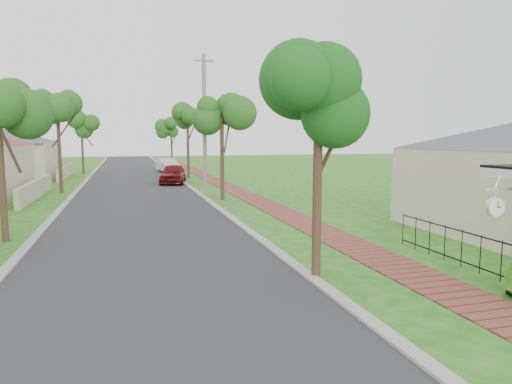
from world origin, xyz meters
name	(u,v)px	position (x,y,z in m)	size (l,w,h in m)	color
ground	(309,302)	(0.00, 0.00, 0.00)	(160.00, 160.00, 0.00)	#1E6317
road	(137,194)	(-3.00, 20.00, 0.00)	(7.00, 120.00, 0.02)	#28282B
kerb_right	(196,192)	(0.65, 20.00, 0.00)	(0.30, 120.00, 0.10)	#9E9E99
kerb_left	(73,196)	(-6.65, 20.00, 0.00)	(0.30, 120.00, 0.10)	#9E9E99
sidewalk	(236,191)	(3.25, 20.00, 0.00)	(1.50, 120.00, 0.03)	brown
picket_fence	(501,260)	(4.90, 0.00, 0.53)	(0.03, 8.02, 1.00)	black
street_trees	(134,123)	(-2.87, 26.84, 4.54)	(10.70, 37.65, 5.89)	#382619
parked_car_red	(173,174)	(-0.20, 25.85, 0.73)	(1.73, 4.30, 1.47)	#610E0F
parked_car_white	(168,165)	(0.40, 37.24, 0.70)	(1.49, 4.27, 1.41)	silver
near_tree	(318,113)	(0.80, 1.50, 3.99)	(1.95, 1.95, 5.02)	#382619
utility_pole	(205,125)	(0.90, 18.03, 4.16)	(1.20, 0.24, 8.20)	gray
station_clock	(496,206)	(4.06, -0.60, 1.95)	(0.75, 0.13, 0.63)	silver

